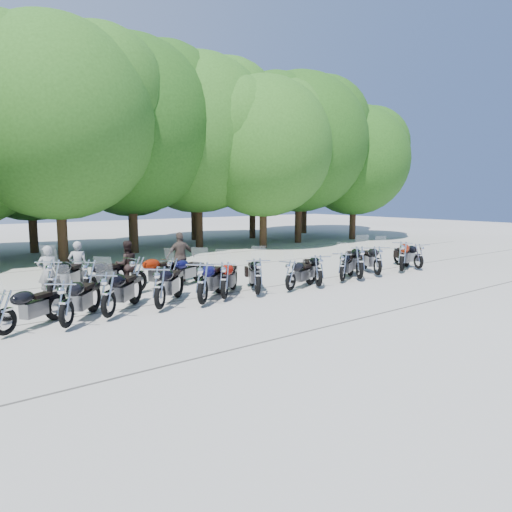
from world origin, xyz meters
TOP-DOWN VIEW (x-y plane):
  - ground at (0.00, 0.00)m, footprint 90.00×90.00m
  - tree_3 at (-3.57, 11.24)m, footprint 8.70×8.70m
  - tree_4 at (0.54, 13.09)m, footprint 9.13×9.13m
  - tree_5 at (4.61, 13.20)m, footprint 9.04×9.04m
  - tree_6 at (7.55, 10.82)m, footprint 8.00×8.00m
  - tree_7 at (11.20, 11.78)m, footprint 8.79×8.79m
  - tree_8 at (15.83, 11.20)m, footprint 7.53×7.53m
  - tree_11 at (-3.76, 16.43)m, footprint 7.56×7.56m
  - tree_12 at (1.80, 16.47)m, footprint 7.88×7.88m
  - tree_13 at (6.69, 17.47)m, footprint 8.31×8.31m
  - tree_14 at (10.68, 16.09)m, footprint 8.02×8.02m
  - tree_15 at (16.61, 17.02)m, footprint 9.67×9.67m
  - motorcycle_0 at (-7.49, 0.60)m, footprint 2.10×1.74m
  - motorcycle_1 at (-6.27, 0.37)m, footprint 1.98×2.26m
  - motorcycle_2 at (-5.21, 0.64)m, footprint 2.19×2.25m
  - motorcycle_3 at (-3.83, 0.64)m, footprint 2.20×2.28m
  - motorcycle_4 at (-2.65, 0.43)m, footprint 2.35×2.28m
  - motorcycle_5 at (-1.79, 0.65)m, footprint 2.09×2.18m
  - motorcycle_6 at (-0.67, 0.53)m, footprint 1.82×2.39m
  - motorcycle_7 at (0.57, 0.42)m, footprint 2.14×1.31m
  - motorcycle_8 at (1.73, 0.33)m, footprint 1.68×2.27m
  - motorcycle_9 at (3.07, 0.48)m, footprint 2.20×1.69m
  - motorcycle_10 at (3.84, 0.37)m, footprint 2.12×2.48m
  - motorcycle_11 at (5.02, 0.50)m, footprint 1.86×2.36m
  - motorcycle_12 at (6.50, 0.47)m, footprint 2.58×1.89m
  - motorcycle_13 at (7.63, 0.48)m, footprint 1.52×2.28m
  - motorcycle_14 at (-5.83, 3.34)m, footprint 2.20×2.45m
  - motorcycle_15 at (-4.89, 3.15)m, footprint 2.30×2.13m
  - motorcycle_16 at (-3.43, 3.07)m, footprint 2.47×1.50m
  - motorcycle_17 at (-2.21, 3.12)m, footprint 2.14×1.43m
  - rider_0 at (-5.81, 4.07)m, footprint 0.64×0.47m
  - rider_1 at (-3.32, 4.25)m, footprint 0.82×0.67m
  - rider_2 at (-1.37, 4.16)m, footprint 1.09×0.56m
  - rider_3 at (-4.76, 4.73)m, footprint 0.70×0.59m

SIDE VIEW (x-z plane):
  - ground at x=0.00m, z-range 0.00..0.00m
  - motorcycle_7 at x=0.57m, z-range 0.00..1.16m
  - motorcycle_17 at x=-2.21m, z-range 0.00..1.17m
  - motorcycle_0 at x=-7.49m, z-range 0.00..1.19m
  - motorcycle_9 at x=3.07m, z-range 0.00..1.23m
  - motorcycle_13 at x=7.63m, z-range 0.00..1.24m
  - motorcycle_8 at x=1.73m, z-range 0.00..1.26m
  - motorcycle_5 at x=-1.79m, z-range 0.00..1.31m
  - motorcycle_1 at x=-6.27m, z-range 0.00..1.31m
  - motorcycle_11 at x=5.02m, z-range 0.00..1.32m
  - motorcycle_6 at x=-0.67m, z-range 0.00..1.33m
  - motorcycle_16 at x=-3.43m, z-range 0.00..1.34m
  - motorcycle_15 at x=-4.89m, z-range 0.00..1.36m
  - motorcycle_2 at x=-5.21m, z-range 0.00..1.36m
  - motorcycle_3 at x=-3.83m, z-range 0.00..1.37m
  - motorcycle_4 at x=-2.65m, z-range 0.00..1.42m
  - motorcycle_10 at x=3.84m, z-range 0.00..1.42m
  - motorcycle_12 at x=6.50m, z-range 0.00..1.43m
  - motorcycle_14 at x=-5.83m, z-range 0.00..1.43m
  - rider_1 at x=-3.32m, z-range 0.00..1.59m
  - rider_0 at x=-5.81m, z-range 0.00..1.61m
  - rider_3 at x=-4.76m, z-range 0.00..1.62m
  - rider_2 at x=-1.37m, z-range 0.00..1.78m
  - tree_8 at x=15.83m, z-range 0.85..10.10m
  - tree_11 at x=-3.76m, z-range 0.85..10.14m
  - tree_12 at x=1.80m, z-range 0.89..10.56m
  - tree_6 at x=7.55m, z-range 0.90..10.72m
  - tree_14 at x=10.68m, z-range 0.91..10.75m
  - tree_13 at x=6.69m, z-range 0.94..11.14m
  - tree_3 at x=-3.57m, z-range 0.98..11.66m
  - tree_7 at x=11.20m, z-range 0.99..11.79m
  - tree_5 at x=4.61m, z-range 1.02..12.12m
  - tree_4 at x=0.54m, z-range 1.03..12.24m
  - tree_15 at x=16.61m, z-range 1.09..12.96m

